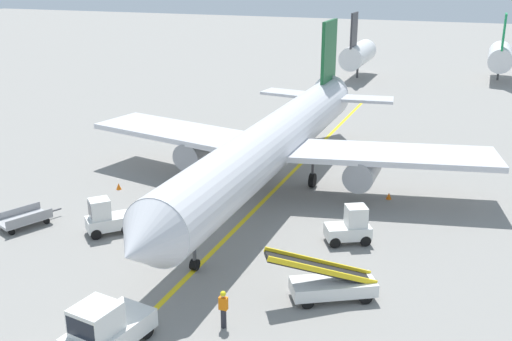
% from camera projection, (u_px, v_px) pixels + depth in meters
% --- Properties ---
extents(ground_plane, '(300.00, 300.00, 0.00)m').
position_uv_depth(ground_plane, '(190.00, 271.00, 29.66)').
color(ground_plane, gray).
extents(taxi_line_yellow, '(0.34, 80.00, 0.01)m').
position_uv_depth(taxi_line_yellow, '(232.00, 232.00, 34.04)').
color(taxi_line_yellow, yellow).
rests_on(taxi_line_yellow, ground).
extents(airliner, '(28.61, 35.20, 10.10)m').
position_uv_depth(airliner, '(275.00, 141.00, 39.39)').
color(airliner, silver).
rests_on(airliner, ground).
extents(pushback_tug, '(2.45, 3.86, 2.20)m').
position_uv_depth(pushback_tug, '(105.00, 328.00, 23.26)').
color(pushback_tug, silver).
rests_on(pushback_tug, ground).
extents(baggage_tug_near_wing, '(2.73, 2.28, 2.10)m').
position_uv_depth(baggage_tug_near_wing, '(351.00, 227.00, 32.51)').
color(baggage_tug_near_wing, silver).
rests_on(baggage_tug_near_wing, ground).
extents(baggage_tug_by_cargo_door, '(2.60, 2.63, 2.10)m').
position_uv_depth(baggage_tug_by_cargo_door, '(105.00, 218.00, 33.60)').
color(baggage_tug_by_cargo_door, silver).
rests_on(baggage_tug_by_cargo_door, ground).
extents(belt_loader_forward_hold, '(4.97, 3.55, 2.59)m').
position_uv_depth(belt_loader_forward_hold, '(331.00, 283.00, 27.00)').
color(belt_loader_forward_hold, silver).
rests_on(belt_loader_forward_hold, ground).
extents(baggage_cart_loaded, '(2.53, 3.77, 0.94)m').
position_uv_depth(baggage_cart_loaded, '(24.00, 219.00, 34.66)').
color(baggage_cart_loaded, '#A5A5A8').
rests_on(baggage_cart_loaded, ground).
extents(ground_crew_marshaller, '(0.36, 0.24, 1.70)m').
position_uv_depth(ground_crew_marshaller, '(223.00, 308.00, 24.81)').
color(ground_crew_marshaller, '#26262D').
rests_on(ground_crew_marshaller, ground).
extents(safety_cone_nose_left, '(0.36, 0.36, 0.44)m').
position_uv_depth(safety_cone_nose_left, '(389.00, 196.00, 38.82)').
color(safety_cone_nose_left, orange).
rests_on(safety_cone_nose_left, ground).
extents(safety_cone_nose_right, '(0.36, 0.36, 0.44)m').
position_uv_depth(safety_cone_nose_right, '(173.00, 240.00, 32.54)').
color(safety_cone_nose_right, orange).
rests_on(safety_cone_nose_right, ground).
extents(safety_cone_wingtip_left, '(0.36, 0.36, 0.44)m').
position_uv_depth(safety_cone_wingtip_left, '(119.00, 186.00, 40.48)').
color(safety_cone_wingtip_left, orange).
rests_on(safety_cone_wingtip_left, ground).
extents(distant_aircraft_far_left, '(3.00, 10.10, 8.80)m').
position_uv_depth(distant_aircraft_far_left, '(358.00, 54.00, 79.89)').
color(distant_aircraft_far_left, silver).
rests_on(distant_aircraft_far_left, ground).
extents(distant_aircraft_mid_left, '(3.00, 10.10, 8.80)m').
position_uv_depth(distant_aircraft_mid_left, '(500.00, 56.00, 78.22)').
color(distant_aircraft_mid_left, silver).
rests_on(distant_aircraft_mid_left, ground).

